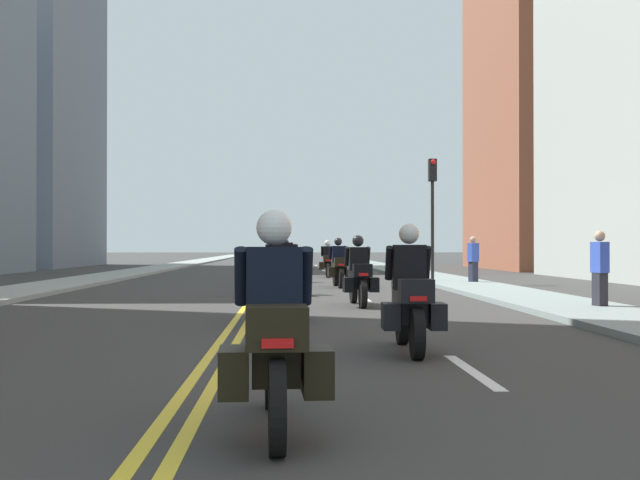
% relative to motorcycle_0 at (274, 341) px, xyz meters
% --- Properties ---
extents(ground_plane, '(264.00, 264.00, 0.00)m').
position_rel_motorcycle_0_xyz_m(ground_plane, '(-0.74, 42.75, -0.66)').
color(ground_plane, '#363634').
extents(sidewalk_left, '(2.34, 144.00, 0.12)m').
position_rel_motorcycle_0_xyz_m(sidewalk_left, '(-7.51, 42.75, -0.60)').
color(sidewalk_left, '#919893').
rests_on(sidewalk_left, ground).
extents(sidewalk_right, '(2.34, 144.00, 0.12)m').
position_rel_motorcycle_0_xyz_m(sidewalk_right, '(6.03, 42.75, -0.60)').
color(sidewalk_right, gray).
rests_on(sidewalk_right, ground).
extents(centreline_yellow_inner, '(0.12, 132.00, 0.01)m').
position_rel_motorcycle_0_xyz_m(centreline_yellow_inner, '(-0.86, 42.75, -0.66)').
color(centreline_yellow_inner, yellow).
rests_on(centreline_yellow_inner, ground).
extents(centreline_yellow_outer, '(0.12, 132.00, 0.01)m').
position_rel_motorcycle_0_xyz_m(centreline_yellow_outer, '(-0.62, 42.75, -0.66)').
color(centreline_yellow_outer, yellow).
rests_on(centreline_yellow_outer, ground).
extents(lane_dashes_white, '(0.14, 56.40, 0.01)m').
position_rel_motorcycle_0_xyz_m(lane_dashes_white, '(2.06, 23.75, -0.66)').
color(lane_dashes_white, silver).
rests_on(lane_dashes_white, ground).
extents(building_left_2, '(6.37, 13.72, 23.45)m').
position_rel_motorcycle_0_xyz_m(building_left_2, '(-16.63, 47.64, 11.06)').
color(building_left_2, slate).
rests_on(building_left_2, ground).
extents(building_right_2, '(6.13, 13.34, 22.78)m').
position_rel_motorcycle_0_xyz_m(building_right_2, '(15.03, 41.59, 10.73)').
color(building_right_2, '#955239').
rests_on(building_right_2, ground).
extents(motorcycle_0, '(0.78, 2.13, 1.60)m').
position_rel_motorcycle_0_xyz_m(motorcycle_0, '(0.00, 0.00, 0.00)').
color(motorcycle_0, black).
rests_on(motorcycle_0, ground).
extents(motorcycle_1, '(0.77, 2.13, 1.63)m').
position_rel_motorcycle_0_xyz_m(motorcycle_1, '(1.63, 4.26, -0.01)').
color(motorcycle_1, black).
rests_on(motorcycle_1, ground).
extents(motorcycle_2, '(0.77, 2.25, 1.68)m').
position_rel_motorcycle_0_xyz_m(motorcycle_2, '(-0.02, 8.36, 0.00)').
color(motorcycle_2, black).
rests_on(motorcycle_2, ground).
extents(motorcycle_3, '(0.78, 2.25, 1.59)m').
position_rel_motorcycle_0_xyz_m(motorcycle_3, '(1.67, 12.10, -0.01)').
color(motorcycle_3, black).
rests_on(motorcycle_3, ground).
extents(motorcycle_4, '(0.76, 2.26, 1.63)m').
position_rel_motorcycle_0_xyz_m(motorcycle_4, '(-0.11, 16.52, 0.01)').
color(motorcycle_4, black).
rests_on(motorcycle_4, ground).
extents(motorcycle_5, '(0.78, 2.23, 1.62)m').
position_rel_motorcycle_0_xyz_m(motorcycle_5, '(1.74, 20.32, -0.00)').
color(motorcycle_5, black).
rests_on(motorcycle_5, ground).
extents(motorcycle_6, '(0.76, 2.08, 1.62)m').
position_rel_motorcycle_0_xyz_m(motorcycle_6, '(-0.01, 24.15, 0.01)').
color(motorcycle_6, black).
rests_on(motorcycle_6, ground).
extents(motorcycle_7, '(0.77, 2.13, 1.62)m').
position_rel_motorcycle_0_xyz_m(motorcycle_7, '(1.81, 28.94, -0.01)').
color(motorcycle_7, black).
rests_on(motorcycle_7, ground).
extents(traffic_light_near, '(0.28, 0.38, 4.48)m').
position_rel_motorcycle_0_xyz_m(traffic_light_near, '(5.26, 22.69, 2.46)').
color(traffic_light_near, black).
rests_on(traffic_light_near, ground).
extents(pedestrian_0, '(0.42, 0.38, 1.69)m').
position_rel_motorcycle_0_xyz_m(pedestrian_0, '(6.48, 21.62, 0.21)').
color(pedestrian_0, '#26273A').
rests_on(pedestrian_0, ground).
extents(pedestrian_1, '(0.29, 0.40, 1.66)m').
position_rel_motorcycle_0_xyz_m(pedestrian_1, '(6.48, 10.40, 0.19)').
color(pedestrian_1, '#25252D').
rests_on(pedestrian_1, ground).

